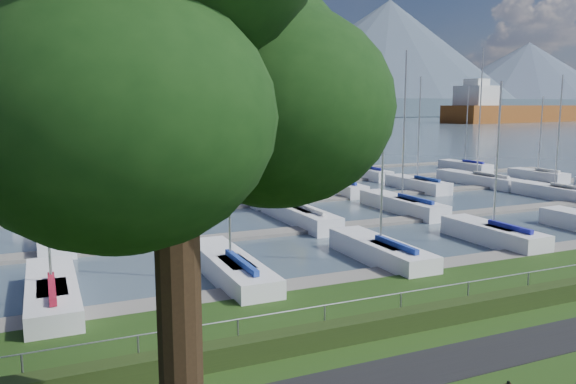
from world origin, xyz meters
TOP-DOWN VIEW (x-y plane):
  - path at (0.00, -3.00)m, footprint 160.00×2.00m
  - water at (0.00, 260.00)m, footprint 800.00×540.00m
  - hedge at (0.00, -0.40)m, footprint 80.00×0.70m
  - fence at (0.00, 0.00)m, footprint 80.00×0.04m
  - foothill at (0.00, 330.00)m, footprint 900.00×80.00m
  - mountains at (7.35, 404.62)m, footprint 1190.00×360.00m
  - docks at (0.00, 26.00)m, footprint 90.00×41.60m
  - tree at (-10.66, -6.53)m, footprint 7.66×8.15m
  - crane at (6.11, 26.17)m, footprint 5.68×13.48m
  - cargo_ship_mid at (12.56, 214.16)m, footprint 93.40×47.95m
  - cargo_ship_east at (189.13, 184.07)m, footprint 85.01×32.55m
  - sailboat_fleet at (-0.98, 29.45)m, footprint 74.09×49.57m

SIDE VIEW (x-z plane):
  - water at x=0.00m, z-range -0.50..-0.30m
  - docks at x=0.00m, z-range -0.34..-0.09m
  - path at x=0.00m, z-range -0.01..0.03m
  - hedge at x=0.00m, z-range 0.00..0.70m
  - fence at x=0.00m, z-range 1.18..1.22m
  - cargo_ship_mid at x=12.56m, z-range -7.14..14.36m
  - cargo_ship_east at x=189.13m, z-range -7.03..14.47m
  - crane at x=6.11m, z-range -5.85..16.50m
  - sailboat_fleet at x=-0.98m, z-range -1.52..12.21m
  - foothill at x=0.00m, z-range 0.00..12.00m
  - tree at x=-10.66m, z-range 2.01..14.08m
  - mountains at x=7.35m, z-range -10.82..104.18m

